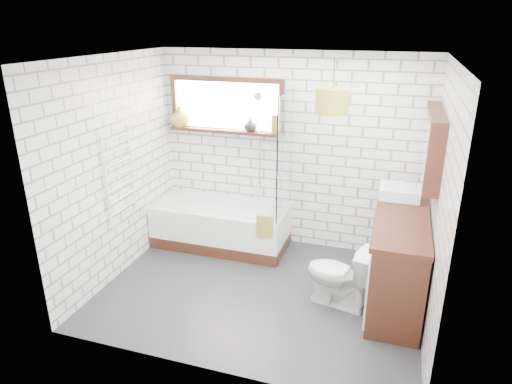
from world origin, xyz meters
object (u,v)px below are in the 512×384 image
(bathtub, at_px, (221,225))
(basin, at_px, (399,192))
(vanity, at_px, (398,257))
(toilet, at_px, (339,275))
(pendant, at_px, (332,101))

(bathtub, height_order, basin, basin)
(bathtub, bearing_deg, vanity, -14.26)
(vanity, xyz_separation_m, toilet, (-0.57, -0.33, -0.13))
(vanity, height_order, toilet, vanity)
(vanity, relative_size, pendant, 5.16)
(bathtub, relative_size, pendant, 5.31)
(vanity, height_order, basin, basin)
(vanity, distance_m, basin, 0.74)
(basin, relative_size, pendant, 1.33)
(toilet, distance_m, pendant, 1.78)
(toilet, bearing_deg, basin, 160.08)
(bathtub, height_order, toilet, toilet)
(basin, relative_size, toilet, 0.62)
(basin, height_order, pendant, pendant)
(pendant, bearing_deg, basin, 40.00)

